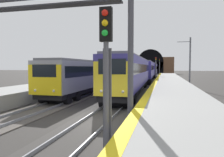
% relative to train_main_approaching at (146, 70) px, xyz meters
% --- Properties ---
extents(ground_plane, '(320.00, 320.00, 0.00)m').
position_rel_train_main_approaching_xyz_m(ground_plane, '(-33.12, 0.00, -2.35)').
color(ground_plane, '#302D2B').
extents(platform_right, '(112.00, 4.44, 1.09)m').
position_rel_train_main_approaching_xyz_m(platform_right, '(-33.12, -4.41, -1.81)').
color(platform_right, gray).
rests_on(platform_right, ground_plane).
extents(platform_right_edge_strip, '(112.00, 0.50, 0.01)m').
position_rel_train_main_approaching_xyz_m(platform_right_edge_strip, '(-33.12, -2.44, -1.26)').
color(platform_right_edge_strip, yellow).
rests_on(platform_right_edge_strip, platform_right).
extents(track_main_line, '(160.00, 2.95, 0.21)m').
position_rel_train_main_approaching_xyz_m(track_main_line, '(-33.12, 0.00, -2.31)').
color(track_main_line, '#383533').
rests_on(track_main_line, ground_plane).
extents(track_adjacent_line, '(160.00, 2.95, 0.21)m').
position_rel_train_main_approaching_xyz_m(track_adjacent_line, '(-33.12, 4.88, -2.31)').
color(track_adjacent_line, '#4C4742').
rests_on(track_adjacent_line, ground_plane).
extents(train_main_approaching, '(60.37, 3.09, 4.12)m').
position_rel_train_main_approaching_xyz_m(train_main_approaching, '(0.00, 0.00, 0.00)').
color(train_main_approaching, navy).
rests_on(train_main_approaching, ground_plane).
extents(train_adjacent_platform, '(62.64, 3.31, 4.63)m').
position_rel_train_main_approaching_xyz_m(train_adjacent_platform, '(1.37, 4.88, -0.20)').
color(train_adjacent_platform, gray).
rests_on(train_adjacent_platform, ground_plane).
extents(railway_signal_near, '(0.39, 0.38, 4.87)m').
position_rel_train_main_approaching_xyz_m(railway_signal_near, '(-37.50, -1.81, 0.62)').
color(railway_signal_near, '#4C4C54').
rests_on(railway_signal_near, ground_plane).
extents(railway_signal_mid, '(0.39, 0.38, 5.12)m').
position_rel_train_main_approaching_xyz_m(railway_signal_mid, '(1.74, -1.81, 0.65)').
color(railway_signal_mid, '#4C4C54').
rests_on(railway_signal_mid, ground_plane).
extents(railway_signal_far, '(0.39, 0.38, 6.02)m').
position_rel_train_main_approaching_xyz_m(railway_signal_far, '(36.09, -1.81, 1.25)').
color(railway_signal_far, '#4C4C54').
rests_on(railway_signal_far, ground_plane).
extents(overhead_signal_gantry, '(0.70, 9.14, 7.01)m').
position_rel_train_main_approaching_xyz_m(overhead_signal_gantry, '(-33.76, 2.44, 2.99)').
color(overhead_signal_gantry, '#3F3F47').
rests_on(overhead_signal_gantry, ground_plane).
extents(tunnel_portal, '(2.20, 20.14, 11.28)m').
position_rel_train_main_approaching_xyz_m(tunnel_portal, '(51.40, 2.44, 1.34)').
color(tunnel_portal, brown).
rests_on(tunnel_portal, ground_plane).
extents(catenary_mast_near, '(0.22, 1.88, 7.14)m').
position_rel_train_main_approaching_xyz_m(catenary_mast_near, '(-12.59, -7.00, 1.31)').
color(catenary_mast_near, '#595B60').
rests_on(catenary_mast_near, ground_plane).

